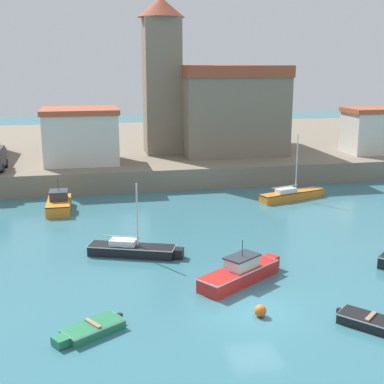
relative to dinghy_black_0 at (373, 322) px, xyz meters
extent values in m
plane|color=teal|center=(-4.68, 2.65, -0.27)|extent=(200.00, 200.00, 0.00)
cube|color=gray|center=(-4.68, 47.57, 0.73)|extent=(120.00, 40.00, 2.00)
cube|color=black|center=(-0.07, 0.09, -0.03)|extent=(2.71, 2.87, 0.50)
cube|color=white|center=(-0.07, 0.09, 0.18)|extent=(2.73, 2.90, 0.07)
cube|color=#997F5B|center=(-0.07, 0.09, 0.26)|extent=(0.92, 0.83, 0.08)
cube|color=black|center=(-1.04, 1.21, 0.02)|extent=(0.28, 0.28, 0.36)
cube|color=#237A4C|center=(-12.43, 2.06, -0.06)|extent=(2.95, 2.51, 0.43)
cube|color=#237A4C|center=(-13.81, 1.19, -0.06)|extent=(0.86, 0.90, 0.37)
cube|color=white|center=(-12.43, 2.06, 0.12)|extent=(2.98, 2.53, 0.07)
cube|color=#997F5B|center=(-12.43, 2.06, 0.20)|extent=(0.75, 1.02, 0.08)
cube|color=black|center=(-11.20, 2.83, -0.01)|extent=(0.28, 0.28, 0.36)
cube|color=orange|center=(-14.63, 22.87, 0.17)|extent=(1.90, 4.41, 0.89)
cube|color=orange|center=(-14.59, 25.48, 0.17)|extent=(1.02, 0.84, 0.76)
cube|color=black|center=(-14.63, 22.87, 0.57)|extent=(1.92, 4.46, 0.07)
cube|color=#333842|center=(-14.63, 23.09, 0.95)|extent=(1.40, 1.56, 0.67)
cube|color=#2D333D|center=(-14.63, 23.09, 1.32)|extent=(1.49, 1.69, 0.08)
cylinder|color=black|center=(-14.63, 23.09, 1.81)|extent=(0.04, 0.04, 0.90)
cube|color=orange|center=(5.09, 22.52, 0.08)|extent=(6.15, 2.98, 0.72)
cube|color=orange|center=(8.24, 23.53, 0.08)|extent=(0.70, 0.77, 0.61)
cube|color=black|center=(5.09, 22.52, 0.40)|extent=(6.21, 3.01, 0.07)
cylinder|color=silver|center=(5.53, 22.66, 2.93)|extent=(0.10, 0.10, 4.99)
cylinder|color=silver|center=(4.37, 22.28, 0.99)|extent=(2.63, 0.92, 0.08)
cube|color=silver|center=(4.51, 22.33, 0.62)|extent=(1.99, 1.34, 0.36)
cube|color=black|center=(-9.84, 11.49, 0.05)|extent=(5.46, 3.08, 0.66)
cube|color=black|center=(-7.06, 10.45, 0.05)|extent=(0.79, 0.86, 0.56)
cube|color=white|center=(-9.84, 11.49, 0.34)|extent=(5.52, 3.11, 0.07)
cylinder|color=silver|center=(-9.46, 11.35, 2.37)|extent=(0.10, 0.10, 3.97)
cylinder|color=silver|center=(-10.47, 11.72, 0.93)|extent=(2.29, 0.92, 0.08)
cube|color=silver|center=(-10.34, 11.68, 0.56)|extent=(1.82, 1.40, 0.36)
cube|color=red|center=(-4.50, 6.13, 0.13)|extent=(5.13, 4.16, 0.81)
cube|color=red|center=(-2.08, 7.79, 0.13)|extent=(1.01, 1.05, 0.69)
cube|color=white|center=(-4.50, 6.13, 0.49)|extent=(5.18, 4.20, 0.07)
cube|color=silver|center=(-4.29, 6.28, 0.83)|extent=(2.13, 1.94, 0.59)
cube|color=#2D333D|center=(-4.29, 6.28, 1.16)|extent=(2.30, 2.09, 0.08)
cylinder|color=black|center=(-4.29, 6.28, 1.65)|extent=(0.04, 0.04, 0.90)
sphere|color=orange|center=(-4.63, 2.08, 0.02)|extent=(0.58, 0.58, 0.58)
cube|color=gray|center=(3.32, 39.72, 5.80)|extent=(10.80, 15.44, 8.14)
cube|color=#9E472D|center=(3.32, 39.72, 10.47)|extent=(11.02, 15.74, 1.20)
cube|color=gray|center=(-3.97, 37.41, 8.81)|extent=(3.78, 3.78, 14.16)
cone|color=#9E472D|center=(-3.97, 37.41, 16.89)|extent=(4.92, 4.92, 2.00)
cube|color=silver|center=(-12.68, 33.21, 4.15)|extent=(7.05, 5.86, 4.84)
cube|color=#B25133|center=(-12.68, 33.21, 6.82)|extent=(7.40, 6.16, 0.50)
cube|color=silver|center=(19.32, 32.79, 3.92)|extent=(7.50, 4.27, 4.38)
cube|color=#B25133|center=(19.32, 32.79, 6.35)|extent=(7.88, 4.48, 0.50)
cylinder|color=black|center=(-19.71, 32.00, 2.13)|extent=(0.29, 0.80, 0.80)
cylinder|color=black|center=(-19.75, 29.65, 2.13)|extent=(0.29, 0.80, 0.80)
camera|label=1|loc=(-12.46, -19.99, 11.51)|focal=50.00mm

